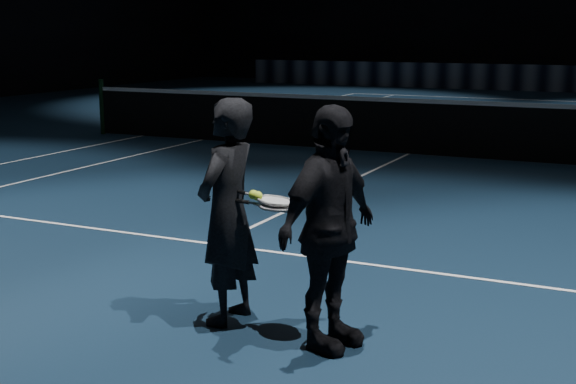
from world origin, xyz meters
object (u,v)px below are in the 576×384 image
at_px(player_a, 228,212).
at_px(tennis_balls, 256,193).
at_px(racket_lower, 279,207).
at_px(racket_upper, 276,201).
at_px(player_b, 329,229).

xyz_separation_m(player_a, tennis_balls, (0.25, -0.04, 0.17)).
relative_size(racket_lower, racket_upper, 1.00).
bearing_deg(tennis_balls, racket_lower, -11.16).
xyz_separation_m(player_b, racket_lower, (-0.39, 0.07, 0.09)).
relative_size(player_a, racket_lower, 2.39).
bearing_deg(racket_lower, tennis_balls, 178.53).
height_order(player_b, racket_upper, player_b).
relative_size(player_b, racket_lower, 2.39).
bearing_deg(player_b, racket_upper, 89.03).
bearing_deg(racket_upper, tennis_balls, -170.43).
bearing_deg(player_b, player_a, 94.11).
bearing_deg(player_a, tennis_balls, 82.80).
relative_size(player_b, racket_upper, 2.39).
bearing_deg(racket_upper, player_a, -178.29).
xyz_separation_m(racket_lower, racket_upper, (-0.04, 0.05, 0.03)).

